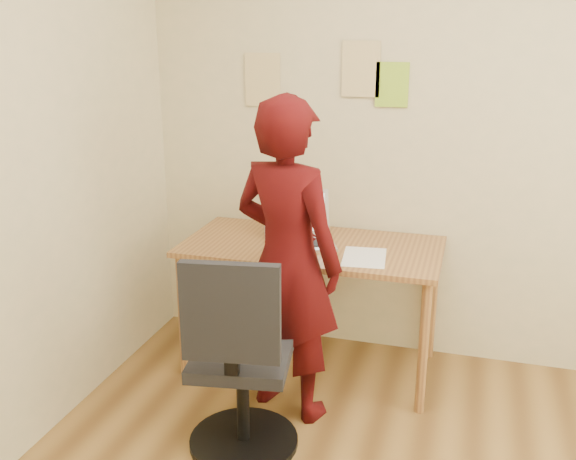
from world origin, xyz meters
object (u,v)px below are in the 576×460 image
(laptop, at_px, (299,233))
(desk, at_px, (312,259))
(office_chair, at_px, (239,371))
(phone, at_px, (330,259))
(person, at_px, (287,261))

(laptop, bearing_deg, desk, -28.84)
(laptop, height_order, office_chair, laptop)
(phone, xyz_separation_m, office_chair, (-0.26, -0.66, -0.33))
(laptop, xyz_separation_m, phone, (0.23, -0.22, -0.05))
(laptop, bearing_deg, office_chair, -115.35)
(person, bearing_deg, laptop, -63.20)
(desk, height_order, laptop, laptop)
(laptop, distance_m, person, 0.45)
(desk, distance_m, office_chair, 0.90)
(phone, bearing_deg, office_chair, -120.69)
(office_chair, height_order, person, person)
(laptop, distance_m, office_chair, 0.95)
(phone, height_order, office_chair, office_chair)
(office_chair, bearing_deg, person, 68.08)
(phone, xyz_separation_m, person, (-0.16, -0.23, 0.05))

